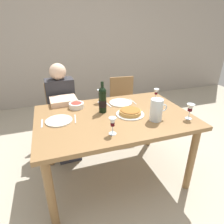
# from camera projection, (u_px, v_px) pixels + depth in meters

# --- Properties ---
(ground_plane) EXTENTS (8.00, 8.00, 0.00)m
(ground_plane) POSITION_uv_depth(u_px,v_px,m) (114.00, 174.00, 2.20)
(ground_plane) COLOR #B2A893
(back_wall) EXTENTS (8.00, 0.10, 2.80)m
(back_wall) POSITION_uv_depth(u_px,v_px,m) (73.00, 34.00, 3.74)
(back_wall) COLOR #A3998E
(back_wall) RESTS_ON ground
(dining_table) EXTENTS (1.50, 1.00, 0.76)m
(dining_table) POSITION_uv_depth(u_px,v_px,m) (114.00, 123.00, 1.92)
(dining_table) COLOR olive
(dining_table) RESTS_ON ground
(wine_bottle) EXTENTS (0.08, 0.08, 0.32)m
(wine_bottle) POSITION_uv_depth(u_px,v_px,m) (103.00, 100.00, 1.90)
(wine_bottle) COLOR black
(wine_bottle) RESTS_ON dining_table
(water_pitcher) EXTENTS (0.17, 0.12, 0.21)m
(water_pitcher) POSITION_uv_depth(u_px,v_px,m) (156.00, 111.00, 1.75)
(water_pitcher) COLOR silver
(water_pitcher) RESTS_ON dining_table
(baked_tart) EXTENTS (0.28, 0.28, 0.06)m
(baked_tart) POSITION_uv_depth(u_px,v_px,m) (130.00, 112.00, 1.88)
(baked_tart) COLOR white
(baked_tart) RESTS_ON dining_table
(salad_bowl) EXTENTS (0.16, 0.16, 0.07)m
(salad_bowl) POSITION_uv_depth(u_px,v_px,m) (76.00, 105.00, 2.04)
(salad_bowl) COLOR white
(salad_bowl) RESTS_ON dining_table
(wine_glass_left_diner) EXTENTS (0.07, 0.07, 0.15)m
(wine_glass_left_diner) POSITION_uv_depth(u_px,v_px,m) (190.00, 108.00, 1.77)
(wine_glass_left_diner) COLOR silver
(wine_glass_left_diner) RESTS_ON dining_table
(wine_glass_right_diner) EXTENTS (0.07, 0.07, 0.15)m
(wine_glass_right_diner) POSITION_uv_depth(u_px,v_px,m) (100.00, 93.00, 2.15)
(wine_glass_right_diner) COLOR silver
(wine_glass_right_diner) RESTS_ON dining_table
(wine_glass_centre) EXTENTS (0.06, 0.06, 0.15)m
(wine_glass_centre) POSITION_uv_depth(u_px,v_px,m) (156.00, 92.00, 2.19)
(wine_glass_centre) COLOR silver
(wine_glass_centre) RESTS_ON dining_table
(wine_glass_spare) EXTENTS (0.06, 0.06, 0.15)m
(wine_glass_spare) POSITION_uv_depth(u_px,v_px,m) (113.00, 123.00, 1.52)
(wine_glass_spare) COLOR silver
(wine_glass_spare) RESTS_ON dining_table
(dinner_plate_left_setting) EXTENTS (0.26, 0.26, 0.01)m
(dinner_plate_left_setting) POSITION_uv_depth(u_px,v_px,m) (121.00, 103.00, 2.17)
(dinner_plate_left_setting) COLOR silver
(dinner_plate_left_setting) RESTS_ON dining_table
(dinner_plate_right_setting) EXTENTS (0.25, 0.25, 0.01)m
(dinner_plate_right_setting) POSITION_uv_depth(u_px,v_px,m) (59.00, 121.00, 1.76)
(dinner_plate_right_setting) COLOR silver
(dinner_plate_right_setting) RESTS_ON dining_table
(fork_left_setting) EXTENTS (0.03, 0.16, 0.00)m
(fork_left_setting) POSITION_uv_depth(u_px,v_px,m) (108.00, 105.00, 2.12)
(fork_left_setting) COLOR silver
(fork_left_setting) RESTS_ON dining_table
(knife_left_setting) EXTENTS (0.02, 0.18, 0.00)m
(knife_left_setting) POSITION_uv_depth(u_px,v_px,m) (133.00, 101.00, 2.21)
(knife_left_setting) COLOR silver
(knife_left_setting) RESTS_ON dining_table
(knife_right_setting) EXTENTS (0.03, 0.18, 0.00)m
(knife_right_setting) POSITION_uv_depth(u_px,v_px,m) (75.00, 119.00, 1.81)
(knife_right_setting) COLOR silver
(knife_right_setting) RESTS_ON dining_table
(spoon_right_setting) EXTENTS (0.02, 0.16, 0.00)m
(spoon_right_setting) POSITION_uv_depth(u_px,v_px,m) (42.00, 123.00, 1.72)
(spoon_right_setting) COLOR silver
(spoon_right_setting) RESTS_ON dining_table
(chair_left) EXTENTS (0.42, 0.42, 0.87)m
(chair_left) POSITION_uv_depth(u_px,v_px,m) (62.00, 111.00, 2.62)
(chair_left) COLOR olive
(chair_left) RESTS_ON ground
(diner_left) EXTENTS (0.35, 0.51, 1.16)m
(diner_left) POSITION_uv_depth(u_px,v_px,m) (63.00, 109.00, 2.37)
(diner_left) COLOR #2D2D33
(diner_left) RESTS_ON ground
(chair_right) EXTENTS (0.43, 0.43, 0.87)m
(chair_right) POSITION_uv_depth(u_px,v_px,m) (123.00, 103.00, 2.88)
(chair_right) COLOR olive
(chair_right) RESTS_ON ground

